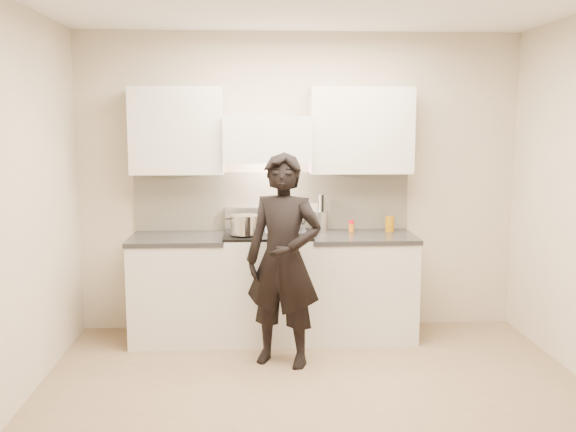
{
  "coord_description": "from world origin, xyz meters",
  "views": [
    {
      "loc": [
        -0.44,
        -4.09,
        1.89
      ],
      "look_at": [
        -0.14,
        1.05,
        1.14
      ],
      "focal_mm": 40.0,
      "sensor_mm": 36.0,
      "label": 1
    }
  ],
  "objects": [
    {
      "name": "ground_plane",
      "position": [
        0.0,
        0.0,
        0.0
      ],
      "size": [
        4.0,
        4.0,
        0.0
      ],
      "primitive_type": "plane",
      "color": "#8A7252"
    },
    {
      "name": "stove",
      "position": [
        -0.3,
        1.42,
        0.47
      ],
      "size": [
        0.76,
        0.65,
        0.96
      ],
      "color": "silver",
      "rests_on": "ground"
    },
    {
      "name": "room_shell",
      "position": [
        -0.06,
        0.37,
        1.6
      ],
      "size": [
        4.04,
        3.54,
        2.7
      ],
      "color": "beige",
      "rests_on": "ground"
    },
    {
      "name": "utensil_crock",
      "position": [
        0.19,
        1.64,
        1.02
      ],
      "size": [
        0.13,
        0.13,
        0.33
      ],
      "color": "#B3B3B5",
      "rests_on": "counter_right"
    },
    {
      "name": "wok",
      "position": [
        -0.1,
        1.57,
        1.05
      ],
      "size": [
        0.33,
        0.41,
        0.26
      ],
      "color": "#B3B3B3",
      "rests_on": "stove"
    },
    {
      "name": "counter_left",
      "position": [
        -1.08,
        1.43,
        0.46
      ],
      "size": [
        0.82,
        0.67,
        0.92
      ],
      "color": "silver",
      "rests_on": "ground"
    },
    {
      "name": "person",
      "position": [
        -0.19,
        0.79,
        0.83
      ],
      "size": [
        0.72,
        0.6,
        1.67
      ],
      "primitive_type": "imported",
      "rotation": [
        0.0,
        0.0,
        -0.39
      ],
      "color": "black",
      "rests_on": "ground"
    },
    {
      "name": "stock_pot",
      "position": [
        -0.5,
        1.28,
        1.04
      ],
      "size": [
        0.32,
        0.32,
        0.16
      ],
      "color": "#B3B3B3",
      "rests_on": "stove"
    },
    {
      "name": "oil_glass",
      "position": [
        0.81,
        1.57,
        0.99
      ],
      "size": [
        0.08,
        0.08,
        0.14
      ],
      "color": "#A46909",
      "rests_on": "counter_right"
    },
    {
      "name": "spice_jar",
      "position": [
        0.45,
        1.55,
        0.97
      ],
      "size": [
        0.05,
        0.05,
        0.11
      ],
      "color": "orange",
      "rests_on": "counter_right"
    },
    {
      "name": "counter_right",
      "position": [
        0.53,
        1.43,
        0.46
      ],
      "size": [
        0.92,
        0.67,
        0.92
      ],
      "color": "silver",
      "rests_on": "ground"
    }
  ]
}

